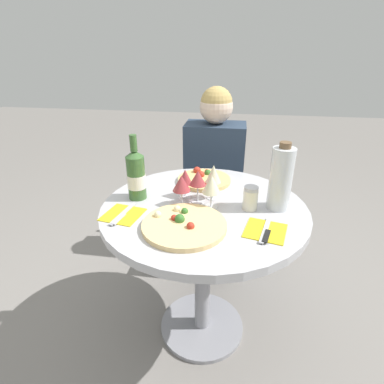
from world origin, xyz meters
The scene contains 16 objects.
ground_plane centered at (0.00, 0.00, 0.00)m, with size 12.00×12.00×0.00m, color gray.
dining_table centered at (0.00, 0.00, 0.61)m, with size 0.91×0.91×0.76m.
chair_behind_diner centered at (-0.02, 0.82, 0.43)m, with size 0.41×0.41×0.90m.
seated_diner centered at (-0.02, 0.67, 0.54)m, with size 0.39×0.47×1.18m.
pizza_large centered at (-0.06, -0.19, 0.77)m, with size 0.33×0.33×0.05m.
pizza_small_far centered at (-0.03, 0.27, 0.77)m, with size 0.27×0.27×0.05m.
wine_bottle centered at (-0.31, 0.03, 0.87)m, with size 0.08×0.08×0.30m.
tall_carafe centered at (0.32, 0.03, 0.90)m, with size 0.10×0.10×0.29m.
sugar_shaker centered at (0.20, 0.00, 0.81)m, with size 0.06×0.06×0.10m.
wine_glass_front_right centered at (0.03, -0.01, 0.87)m, with size 0.08×0.08×0.15m.
wine_glass_center centered at (-0.03, 0.04, 0.87)m, with size 0.07×0.07×0.15m.
wine_glass_back_right centered at (0.03, 0.08, 0.88)m, with size 0.07×0.07×0.16m.
wine_glass_front_left centered at (-0.10, -0.01, 0.86)m, with size 0.08×0.08×0.14m.
wine_glass_back_left centered at (-0.10, 0.08, 0.86)m, with size 0.07×0.07×0.13m.
place_setting_left centered at (-0.33, -0.14, 0.76)m, with size 0.17×0.19×0.01m.
place_setting_right centered at (0.25, -0.17, 0.76)m, with size 0.18×0.19×0.01m.
Camera 1 is at (0.13, -1.16, 1.39)m, focal length 28.00 mm.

